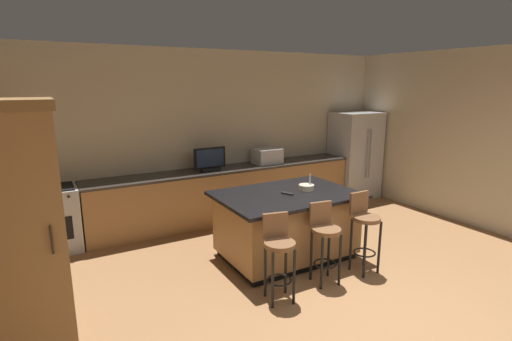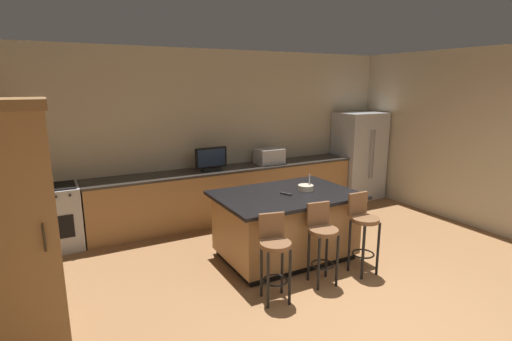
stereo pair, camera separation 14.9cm
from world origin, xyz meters
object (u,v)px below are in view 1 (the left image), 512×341
Objects in this scene: fruit_bowl at (306,187)px; refrigerator at (355,155)px; tv_monitor at (210,160)px; tv_remote at (287,194)px; kitchen_island at (286,225)px; microwave at (267,156)px; cabinet_tower at (29,240)px; range_oven at (49,220)px; bar_stool_center at (325,236)px; bar_stool_left at (279,250)px; bar_stool_right at (364,225)px.

refrigerator is at bearing 34.26° from fruit_bowl.
tv_remote is (0.34, -1.78, -0.18)m from tv_monitor.
kitchen_island is 0.58m from fruit_bowl.
microwave is at bearing 66.43° from kitchen_island.
cabinet_tower is 4.12× the size of tv_monitor.
range_oven is 3.82m from bar_stool_center.
bar_stool_left is (-0.68, -0.86, 0.11)m from kitchen_island.
range_oven is at bearing 178.81° from tv_monitor.
microwave is at bearing 178.55° from refrigerator.
bar_stool_left is at bearing -96.94° from tv_monitor.
bar_stool_left is at bearing -178.12° from bar_stool_right.
bar_stool_right reaches higher than tv_remote.
bar_stool_left is at bearing -128.55° from kitchen_island.
bar_stool_right is at bearing -93.70° from microwave.
range_oven is 3.36m from tv_remote.
kitchen_island is 1.04m from bar_stool_right.
cabinet_tower is at bearing -156.43° from refrigerator.
microwave is at bearing 81.30° from bar_stool_center.
refrigerator is 4.42m from bar_stool_left.
bar_stool_left is 0.69m from bar_stool_center.
bar_stool_center is at bearing 17.26° from bar_stool_left.
bar_stool_right is at bearing -69.12° from tv_monitor.
kitchen_island is 1.92× the size of bar_stool_left.
refrigerator is at bearing 48.43° from bar_stool_left.
tv_monitor is (2.61, 2.55, -0.07)m from cabinet_tower.
tv_monitor reaches higher than bar_stool_center.
microwave is at bearing 2.59° from tv_monitor.
cabinet_tower is at bearing -164.65° from kitchen_island.
bar_stool_right is at bearing -74.92° from tv_remote.
refrigerator is 0.79× the size of cabinet_tower.
tv_monitor reaches higher than kitchen_island.
fruit_bowl is (-2.56, -1.75, 0.07)m from refrigerator.
bar_stool_right is 1.05m from tv_remote.
tv_monitor is at bearing 106.33° from bar_stool_center.
range_oven is at bearing 86.19° from cabinet_tower.
tv_remote is (-2.90, -1.78, 0.04)m from refrigerator.
kitchen_island is 1.91× the size of bar_stool_center.
kitchen_island is at bearing -32.58° from range_oven.
kitchen_island is 3.41× the size of tv_monitor.
refrigerator is 10.37× the size of tv_remote.
fruit_bowl is at bearing 110.46° from bar_stool_right.
bar_stool_right is (3.41, -2.62, 0.15)m from range_oven.
tv_remote is at bearing -173.64° from fruit_bowl.
cabinet_tower is at bearing 170.50° from tv_remote.
tv_remote is at bearing -33.49° from range_oven.
bar_stool_right is (-2.27, -2.56, -0.27)m from refrigerator.
range_oven is at bearing 150.02° from fruit_bowl.
tv_remote is at bearing -148.45° from refrigerator.
fruit_bowl is at bearing -1.47° from kitchen_island.
bar_stool_center is at bearing -89.66° from kitchen_island.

